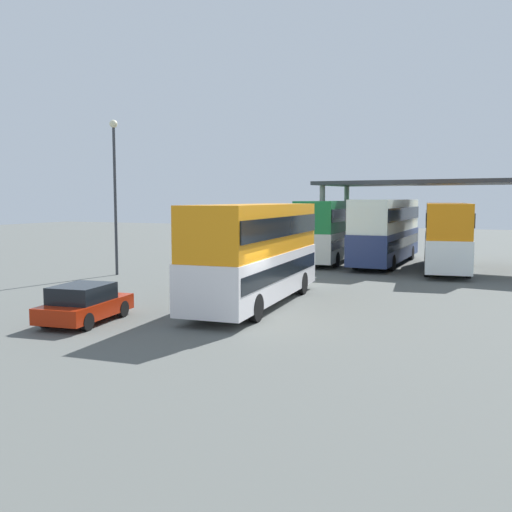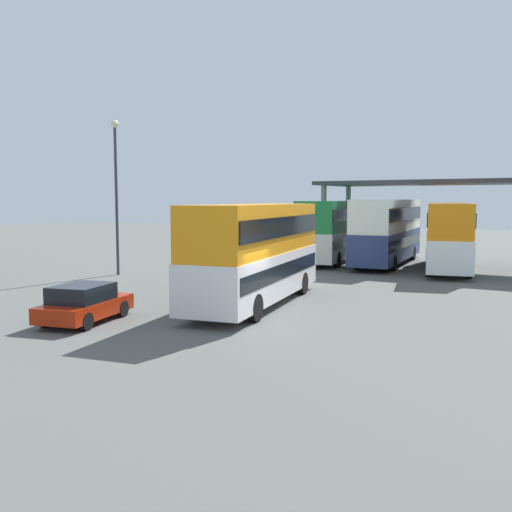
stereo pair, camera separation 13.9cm
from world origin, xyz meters
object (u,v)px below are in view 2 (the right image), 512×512
Objects in this scene: double_decker_near_canopy at (332,229)px; lamppost_tall at (116,180)px; parked_hatchback at (84,303)px; double_decker_mid_row at (388,229)px; double_decker_far_right at (448,234)px; double_decker_main at (256,250)px.

double_decker_near_canopy is 1.18× the size of lamppost_tall.
double_decker_mid_row reaches higher than parked_hatchback.
double_decker_near_canopy is at bearing -13.13° from parked_hatchback.
lamppost_tall reaches higher than double_decker_near_canopy.
double_decker_mid_row is (6.27, 22.42, 1.68)m from parked_hatchback.
double_decker_mid_row is at bearing -92.05° from double_decker_near_canopy.
double_decker_far_right is at bearing -33.32° from parked_hatchback.
double_decker_main is at bearing -43.67° from parked_hatchback.
double_decker_mid_row is at bearing -22.42° from parked_hatchback.
double_decker_near_canopy is 0.96× the size of double_decker_far_right.
lamppost_tall reaches higher than double_decker_main.
lamppost_tall reaches higher than double_decker_far_right.
double_decker_mid_row is 17.68m from lamppost_tall.
lamppost_tall is (-6.83, 10.96, 4.73)m from parked_hatchback.
double_decker_far_right is at bearing -25.76° from double_decker_main.
double_decker_mid_row is (3.79, 0.02, 0.05)m from double_decker_near_canopy.
double_decker_far_right is (7.75, -1.91, -0.06)m from double_decker_near_canopy.
lamppost_tall is (-9.32, -11.45, 3.10)m from double_decker_near_canopy.
double_decker_near_canopy is at bearing 50.84° from lamppost_tall.
parked_hatchback is at bearing 146.65° from double_decker_far_right.
lamppost_tall reaches higher than parked_hatchback.
double_decker_main is 0.96× the size of double_decker_far_right.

